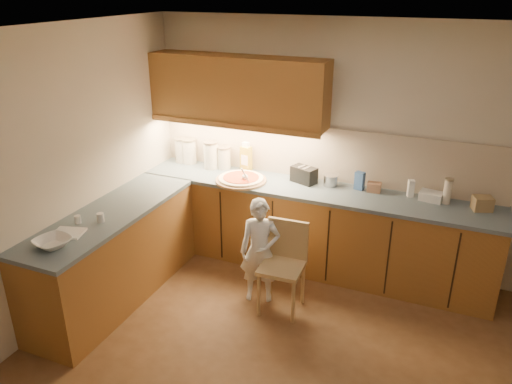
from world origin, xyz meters
TOP-DOWN VIEW (x-y plane):
  - room at (0.00, 0.00)m, footprint 4.54×4.50m
  - l_counter at (-0.92, 1.25)m, footprint 3.77×2.62m
  - backsplash at (-0.38, 1.99)m, footprint 3.75×0.02m
  - upper_cabinets at (-1.27, 1.82)m, footprint 1.95×0.36m
  - pizza_on_board at (-1.14, 1.58)m, footprint 0.55×0.55m
  - child at (-0.64, 0.91)m, footprint 0.45×0.36m
  - wooden_chair at (-0.38, 0.89)m, footprint 0.41×0.41m
  - mixing_bowl at (-1.95, -0.31)m, footprint 0.34×0.34m
  - canister_a at (-2.05, 1.88)m, footprint 0.15×0.15m
  - canister_b at (-1.94, 1.88)m, footprint 0.17×0.17m
  - canister_c at (-1.62, 1.82)m, footprint 0.17×0.17m
  - canister_d at (-1.48, 1.88)m, footprint 0.16×0.16m
  - oil_jug at (-1.21, 1.89)m, footprint 0.13×0.11m
  - toaster at (-0.51, 1.82)m, footprint 0.30×0.23m
  - steel_pot at (-0.22, 1.84)m, footprint 0.16×0.16m
  - blue_box at (0.08, 1.86)m, footprint 0.11×0.09m
  - card_box_a at (0.23, 1.85)m, footprint 0.14×0.10m
  - white_bottle at (0.59, 1.87)m, footprint 0.07×0.07m
  - flat_pack at (0.79, 1.85)m, footprint 0.24×0.18m
  - tall_jar at (0.93, 1.83)m, footprint 0.08×0.08m
  - card_box_b at (1.25, 1.80)m, footprint 0.21×0.18m
  - dough_cloth at (-1.99, -0.09)m, footprint 0.30×0.26m
  - spice_jar_a at (-2.05, 0.10)m, footprint 0.06×0.06m
  - spice_jar_b at (-1.88, 0.20)m, footprint 0.08×0.08m

SIDE VIEW (x-z plane):
  - l_counter at x=-0.92m, z-range 0.00..0.92m
  - wooden_chair at x=-0.38m, z-range 0.07..0.94m
  - child at x=-0.64m, z-range 0.00..1.06m
  - dough_cloth at x=-1.99m, z-range 0.92..0.94m
  - pizza_on_board at x=-1.14m, z-range 0.83..1.06m
  - mixing_bowl at x=-1.95m, z-range 0.92..0.99m
  - spice_jar_a at x=-2.05m, z-range 0.92..0.99m
  - spice_jar_b at x=-1.88m, z-range 0.92..1.00m
  - flat_pack at x=0.79m, z-range 0.92..1.01m
  - card_box_a at x=0.23m, z-range 0.92..1.02m
  - steel_pot at x=-0.22m, z-range 0.92..1.04m
  - card_box_b at x=1.25m, z-range 0.92..1.05m
  - toaster at x=-0.51m, z-range 0.92..1.09m
  - white_bottle at x=0.59m, z-range 0.92..1.09m
  - blue_box at x=0.08m, z-range 0.92..1.11m
  - tall_jar at x=0.93m, z-range 0.92..1.18m
  - canister_d at x=-1.48m, z-range 0.92..1.18m
  - canister_b at x=-1.94m, z-range 0.92..1.21m
  - canister_a at x=-2.05m, z-range 0.92..1.22m
  - oil_jug at x=-1.21m, z-range 0.91..1.25m
  - canister_c at x=-1.62m, z-range 0.92..1.24m
  - backsplash at x=-0.38m, z-range 0.92..1.50m
  - room at x=0.00m, z-range 0.37..2.99m
  - upper_cabinets at x=-1.27m, z-range 1.48..2.21m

